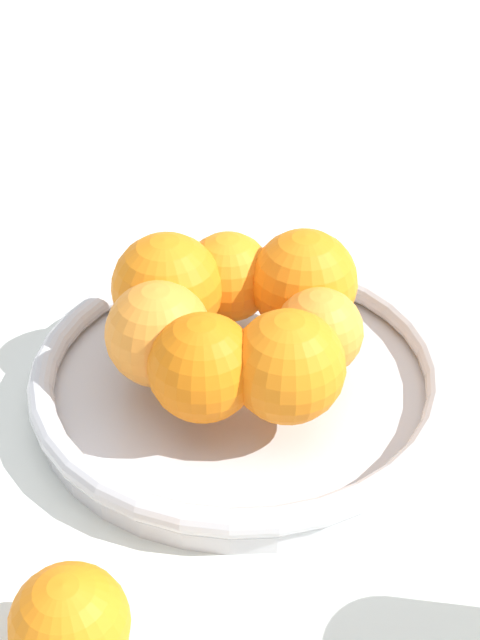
{
  "coord_description": "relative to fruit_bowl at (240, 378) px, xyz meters",
  "views": [
    {
      "loc": [
        0.22,
        -0.47,
        0.45
      ],
      "look_at": [
        0.0,
        0.0,
        0.07
      ],
      "focal_mm": 50.0,
      "sensor_mm": 36.0,
      "label": 1
    }
  ],
  "objects": [
    {
      "name": "orange_pile",
      "position": [
        -0.01,
        0.0,
        0.06
      ],
      "size": [
        0.2,
        0.2,
        0.08
      ],
      "color": "orange",
      "rests_on": "fruit_bowl"
    },
    {
      "name": "ground_plane",
      "position": [
        0.0,
        0.0,
        -0.02
      ],
      "size": [
        4.0,
        4.0,
        0.0
      ],
      "primitive_type": "plane",
      "color": "silver"
    },
    {
      "name": "fruit_bowl",
      "position": [
        0.0,
        0.0,
        0.0
      ],
      "size": [
        0.31,
        0.31,
        0.03
      ],
      "color": "silver",
      "rests_on": "ground_plane"
    },
    {
      "name": "stray_orange",
      "position": [
        0.01,
        -0.24,
        0.02
      ],
      "size": [
        0.07,
        0.07,
        0.07
      ],
      "primitive_type": "sphere",
      "color": "orange",
      "rests_on": "ground_plane"
    }
  ]
}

